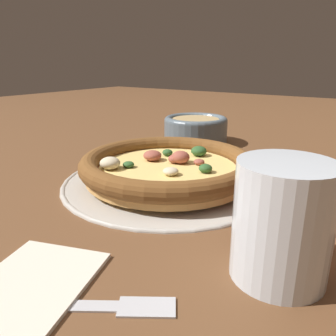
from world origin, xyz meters
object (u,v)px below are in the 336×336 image
pizza_tray (168,180)px  drinking_cup (282,221)px  fork (71,305)px  pizza (168,166)px  bowl_near (196,129)px  napkin (23,290)px

pizza_tray → drinking_cup: 0.26m
drinking_cup → fork: 0.19m
pizza → drinking_cup: (-0.14, -0.22, 0.03)m
bowl_near → pizza_tray: bearing=-159.0°
pizza_tray → fork: (-0.27, -0.10, -0.00)m
drinking_cup → fork: drinking_cup is taller
drinking_cup → fork: (-0.13, 0.12, -0.05)m
pizza_tray → bowl_near: bearing=21.0°
drinking_cup → bowl_near: bearing=38.4°
bowl_near → napkin: bowl_near is taller
pizza_tray → pizza: (0.00, 0.00, 0.02)m
drinking_cup → napkin: size_ratio=0.66×
bowl_near → fork: 0.56m
pizza_tray → drinking_cup: size_ratio=3.12×
bowl_near → drinking_cup: (-0.40, -0.31, 0.02)m
fork → napkin: bearing=162.8°
pizza_tray → drinking_cup: drinking_cup is taller
drinking_cup → pizza_tray: bearing=57.0°
napkin → fork: napkin is taller
pizza_tray → napkin: pizza_tray is taller
pizza → bowl_near: 0.27m
pizza → drinking_cup: bearing=-123.0°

